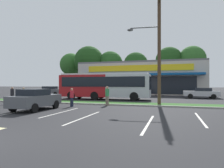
% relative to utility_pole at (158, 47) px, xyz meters
% --- Properties ---
extents(grass_median, '(56.00, 2.20, 0.12)m').
position_rel_utility_pole_xyz_m(grass_median, '(-5.11, 0.23, -5.17)').
color(grass_median, '#2D5B23').
rests_on(grass_median, ground_plane).
extents(curb_lip, '(56.00, 0.24, 0.12)m').
position_rel_utility_pole_xyz_m(curb_lip, '(-5.11, -0.99, -5.17)').
color(curb_lip, '#99968C').
rests_on(curb_lip, ground_plane).
extents(parking_stripe_0, '(0.12, 4.80, 0.01)m').
position_rel_utility_pole_xyz_m(parking_stripe_0, '(-8.84, -7.46, -5.22)').
color(parking_stripe_0, silver).
rests_on(parking_stripe_0, ground_plane).
extents(parking_stripe_1, '(0.12, 4.80, 0.01)m').
position_rel_utility_pole_xyz_m(parking_stripe_1, '(-5.92, -6.33, -5.22)').
color(parking_stripe_1, silver).
rests_on(parking_stripe_1, ground_plane).
extents(parking_stripe_2, '(0.12, 4.80, 0.01)m').
position_rel_utility_pole_xyz_m(parking_stripe_2, '(-3.56, -7.75, -5.22)').
color(parking_stripe_2, silver).
rests_on(parking_stripe_2, ground_plane).
extents(parking_stripe_3, '(0.12, 4.80, 0.01)m').
position_rel_utility_pole_xyz_m(parking_stripe_3, '(0.16, -8.43, -5.22)').
color(parking_stripe_3, silver).
rests_on(parking_stripe_3, ground_plane).
extents(parking_stripe_4, '(0.12, 4.80, 0.01)m').
position_rel_utility_pole_xyz_m(parking_stripe_4, '(2.73, -6.34, -5.22)').
color(parking_stripe_4, silver).
rests_on(parking_stripe_4, ground_plane).
extents(storefront_building, '(22.81, 12.65, 6.02)m').
position_rel_utility_pole_xyz_m(storefront_building, '(-4.56, 21.88, -2.21)').
color(storefront_building, '#BCB7AD').
rests_on(storefront_building, ground_plane).
extents(tree_far_left, '(6.24, 6.24, 10.52)m').
position_rel_utility_pole_xyz_m(tree_far_left, '(-25.89, 32.00, 2.15)').
color(tree_far_left, '#473323').
rests_on(tree_far_left, ground_plane).
extents(tree_left, '(7.46, 7.46, 11.62)m').
position_rel_utility_pole_xyz_m(tree_left, '(-19.27, 29.17, 2.65)').
color(tree_left, '#473323').
rests_on(tree_left, ground_plane).
extents(tree_mid_left, '(6.37, 6.37, 10.30)m').
position_rel_utility_pole_xyz_m(tree_mid_left, '(-13.99, 30.67, 1.88)').
color(tree_mid_left, '#473323').
rests_on(tree_mid_left, ground_plane).
extents(tree_mid, '(5.84, 5.84, 9.49)m').
position_rel_utility_pole_xyz_m(tree_mid, '(-7.13, 29.09, 1.33)').
color(tree_mid, '#473323').
rests_on(tree_mid, ground_plane).
extents(tree_mid_right, '(6.59, 6.59, 10.98)m').
position_rel_utility_pole_xyz_m(tree_mid_right, '(0.50, 32.61, 2.44)').
color(tree_mid_right, '#473323').
rests_on(tree_mid_right, ground_plane).
extents(tree_right, '(6.26, 6.26, 10.93)m').
position_rel_utility_pole_xyz_m(tree_right, '(5.77, 32.49, 2.55)').
color(tree_right, '#473323').
rests_on(tree_right, ground_plane).
extents(utility_pole, '(3.04, 2.40, 9.76)m').
position_rel_utility_pole_xyz_m(utility_pole, '(0.00, 0.00, 0.00)').
color(utility_pole, '#4C3826').
rests_on(utility_pole, ground_plane).
extents(city_bus, '(11.37, 2.79, 3.25)m').
position_rel_utility_pole_xyz_m(city_bus, '(-6.85, 5.32, -3.46)').
color(city_bus, '#AD191E').
rests_on(city_bus, ground_plane).
extents(bus_stop_bench, '(1.60, 0.45, 0.95)m').
position_rel_utility_pole_xyz_m(bus_stop_bench, '(-9.56, -2.02, -4.72)').
color(bus_stop_bench, brown).
rests_on(bus_stop_bench, ground_plane).
extents(car_0, '(4.67, 1.99, 1.51)m').
position_rel_utility_pole_xyz_m(car_0, '(-18.87, 11.76, -4.44)').
color(car_0, '#515459').
rests_on(car_0, ground_plane).
extents(car_2, '(4.47, 1.93, 1.40)m').
position_rel_utility_pole_xyz_m(car_2, '(4.96, 10.78, -4.49)').
color(car_2, '#B7B7BC').
rests_on(car_2, ground_plane).
extents(car_4, '(1.94, 4.12, 1.55)m').
position_rel_utility_pole_xyz_m(car_4, '(-8.36, -5.84, -4.43)').
color(car_4, '#515459').
rests_on(car_4, ground_plane).
extents(pedestrian_near_bench, '(0.35, 0.35, 1.72)m').
position_rel_utility_pole_xyz_m(pedestrian_near_bench, '(-4.31, -1.28, -4.36)').
color(pedestrian_near_bench, '#726651').
rests_on(pedestrian_near_bench, ground_plane).
extents(pedestrian_by_pole, '(0.32, 0.32, 1.57)m').
position_rel_utility_pole_xyz_m(pedestrian_by_pole, '(-6.88, -3.05, -4.44)').
color(pedestrian_by_pole, '#1E2338').
rests_on(pedestrian_by_pole, ground_plane).
extents(pedestrian_mid, '(0.33, 0.33, 1.64)m').
position_rel_utility_pole_xyz_m(pedestrian_mid, '(-13.50, -2.61, -4.40)').
color(pedestrian_mid, black).
rests_on(pedestrian_mid, ground_plane).
extents(pedestrian_far, '(0.32, 0.32, 1.58)m').
position_rel_utility_pole_xyz_m(pedestrian_far, '(-13.09, -1.56, -4.43)').
color(pedestrian_far, '#47423D').
rests_on(pedestrian_far, ground_plane).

